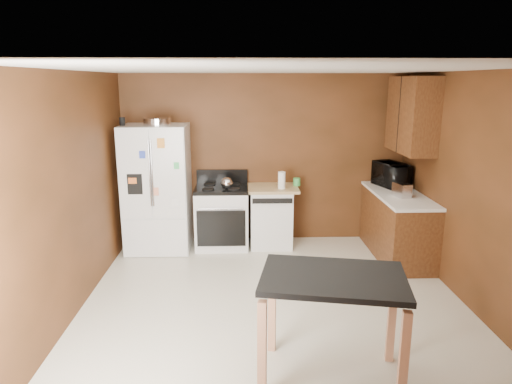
{
  "coord_description": "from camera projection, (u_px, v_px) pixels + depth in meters",
  "views": [
    {
      "loc": [
        -0.36,
        -4.5,
        2.39
      ],
      "look_at": [
        -0.18,
        0.85,
        1.08
      ],
      "focal_mm": 32.0,
      "sensor_mm": 36.0,
      "label": 1
    }
  ],
  "objects": [
    {
      "name": "floor",
      "position": [
        275.0,
        307.0,
        4.95
      ],
      "size": [
        4.5,
        4.5,
        0.0
      ],
      "primitive_type": "plane",
      "color": "beige",
      "rests_on": "ground"
    },
    {
      "name": "ceiling",
      "position": [
        277.0,
        69.0,
        4.36
      ],
      "size": [
        4.5,
        4.5,
        0.0
      ],
      "primitive_type": "plane",
      "rotation": [
        3.14,
        0.0,
        0.0
      ],
      "color": "white",
      "rests_on": "ground"
    },
    {
      "name": "wall_back",
      "position": [
        265.0,
        159.0,
        6.84
      ],
      "size": [
        4.2,
        0.0,
        4.2
      ],
      "primitive_type": "plane",
      "rotation": [
        1.57,
        0.0,
        0.0
      ],
      "color": "brown",
      "rests_on": "ground"
    },
    {
      "name": "wall_front",
      "position": [
        308.0,
        298.0,
        2.47
      ],
      "size": [
        4.2,
        0.0,
        4.2
      ],
      "primitive_type": "plane",
      "rotation": [
        -1.57,
        0.0,
        0.0
      ],
      "color": "brown",
      "rests_on": "ground"
    },
    {
      "name": "wall_left",
      "position": [
        68.0,
        198.0,
        4.59
      ],
      "size": [
        0.0,
        4.5,
        4.5
      ],
      "primitive_type": "plane",
      "rotation": [
        1.57,
        0.0,
        1.57
      ],
      "color": "brown",
      "rests_on": "ground"
    },
    {
      "name": "wall_right",
      "position": [
        478.0,
        194.0,
        4.72
      ],
      "size": [
        0.0,
        4.5,
        4.5
      ],
      "primitive_type": "plane",
      "rotation": [
        1.57,
        0.0,
        -1.57
      ],
      "color": "brown",
      "rests_on": "ground"
    },
    {
      "name": "roasting_pan",
      "position": [
        157.0,
        122.0,
        6.25
      ],
      "size": [
        0.38,
        0.38,
        0.1
      ],
      "primitive_type": "cylinder",
      "color": "silver",
      "rests_on": "refrigerator"
    },
    {
      "name": "pen_cup",
      "position": [
        122.0,
        121.0,
        6.18
      ],
      "size": [
        0.07,
        0.07,
        0.11
      ],
      "primitive_type": "cylinder",
      "color": "black",
      "rests_on": "refrigerator"
    },
    {
      "name": "kettle",
      "position": [
        227.0,
        183.0,
        6.45
      ],
      "size": [
        0.17,
        0.17,
        0.17
      ],
      "primitive_type": "sphere",
      "color": "silver",
      "rests_on": "gas_range"
    },
    {
      "name": "paper_towel",
      "position": [
        282.0,
        180.0,
        6.5
      ],
      "size": [
        0.12,
        0.12,
        0.24
      ],
      "primitive_type": "cylinder",
      "rotation": [
        0.0,
        0.0,
        0.21
      ],
      "color": "white",
      "rests_on": "dishwasher"
    },
    {
      "name": "green_canister",
      "position": [
        297.0,
        182.0,
        6.7
      ],
      "size": [
        0.13,
        0.13,
        0.11
      ],
      "primitive_type": "cylinder",
      "rotation": [
        0.0,
        0.0,
        -0.38
      ],
      "color": "green",
      "rests_on": "dishwasher"
    },
    {
      "name": "toaster",
      "position": [
        402.0,
        190.0,
        6.02
      ],
      "size": [
        0.21,
        0.28,
        0.18
      ],
      "primitive_type": "cube",
      "rotation": [
        0.0,
        0.0,
        0.26
      ],
      "color": "silver",
      "rests_on": "right_cabinets"
    },
    {
      "name": "microwave",
      "position": [
        391.0,
        176.0,
        6.59
      ],
      "size": [
        0.54,
        0.66,
        0.31
      ],
      "primitive_type": "imported",
      "rotation": [
        0.0,
        0.0,
        1.89
      ],
      "color": "black",
      "rests_on": "right_cabinets"
    },
    {
      "name": "refrigerator",
      "position": [
        157.0,
        188.0,
        6.5
      ],
      "size": [
        0.9,
        0.8,
        1.8
      ],
      "color": "white",
      "rests_on": "ground"
    },
    {
      "name": "gas_range",
      "position": [
        222.0,
        216.0,
        6.69
      ],
      "size": [
        0.76,
        0.68,
        1.1
      ],
      "color": "white",
      "rests_on": "ground"
    },
    {
      "name": "dishwasher",
      "position": [
        271.0,
        216.0,
        6.74
      ],
      "size": [
        0.78,
        0.63,
        0.89
      ],
      "color": "white",
      "rests_on": "ground"
    },
    {
      "name": "right_cabinets",
      "position": [
        401.0,
        192.0,
        6.23
      ],
      "size": [
        0.63,
        1.58,
        2.45
      ],
      "color": "brown",
      "rests_on": "ground"
    },
    {
      "name": "island",
      "position": [
        333.0,
        293.0,
        3.61
      ],
      "size": [
        1.25,
        0.95,
        0.91
      ],
      "color": "black",
      "rests_on": "ground"
    }
  ]
}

